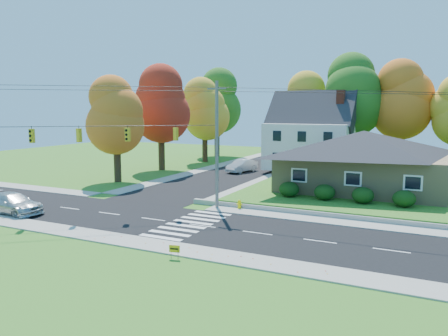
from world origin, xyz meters
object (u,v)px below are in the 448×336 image
(ranch_house, at_px, (363,159))
(silver_sedan, at_px, (12,203))
(white_car, at_px, (242,166))
(fire_hydrant, at_px, (239,205))

(ranch_house, height_order, silver_sedan, ranch_house)
(ranch_house, relative_size, silver_sedan, 2.76)
(ranch_house, relative_size, white_car, 3.07)
(ranch_house, xyz_separation_m, white_car, (-15.69, 8.39, -2.46))
(ranch_house, distance_m, fire_hydrant, 13.27)
(white_car, bearing_deg, fire_hydrant, -54.35)
(ranch_house, distance_m, silver_sedan, 29.70)
(ranch_house, height_order, white_car, ranch_house)
(ranch_house, xyz_separation_m, fire_hydrant, (-7.75, -10.37, -2.90))
(silver_sedan, bearing_deg, fire_hydrant, -56.84)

